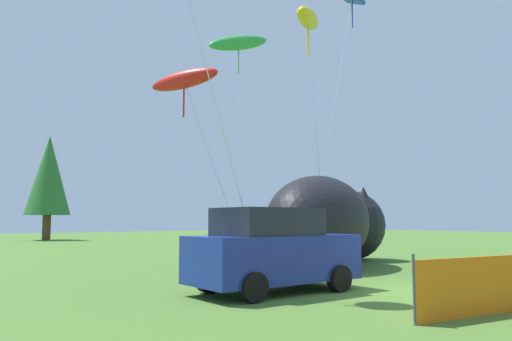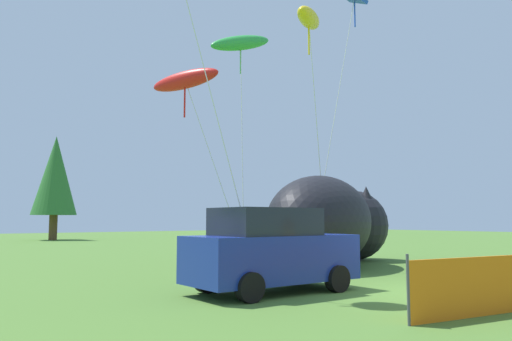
% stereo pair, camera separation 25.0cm
% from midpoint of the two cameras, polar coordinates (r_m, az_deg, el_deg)
% --- Properties ---
extents(ground_plane, '(120.00, 120.00, 0.00)m').
position_cam_midpoint_polar(ground_plane, '(12.90, 19.01, -13.08)').
color(ground_plane, '#4C752D').
extents(parked_car, '(4.26, 2.14, 2.02)m').
position_cam_midpoint_polar(parked_car, '(12.16, 2.29, -9.14)').
color(parked_car, navy).
rests_on(parked_car, ground).
extents(inflatable_cat, '(8.59, 5.90, 3.32)m').
position_cam_midpoint_polar(inflatable_cat, '(19.18, 8.89, -6.18)').
color(inflatable_cat, black).
rests_on(inflatable_cat, ground).
extents(kite_blue_box, '(2.97, 1.08, 11.62)m').
position_cam_midpoint_polar(kite_blue_box, '(23.32, 11.40, 18.12)').
color(kite_blue_box, silver).
rests_on(kite_blue_box, ground).
extents(kite_red_lizard, '(2.33, 3.23, 6.94)m').
position_cam_midpoint_polar(kite_red_lizard, '(17.54, -7.70, 10.15)').
color(kite_red_lizard, silver).
rests_on(kite_red_lizard, ground).
extents(kite_yellow_hero, '(2.93, 2.07, 9.29)m').
position_cam_midpoint_polar(kite_yellow_hero, '(18.24, 6.45, 16.82)').
color(kite_yellow_hero, silver).
rests_on(kite_yellow_hero, ground).
extents(kite_green_fish, '(3.04, 1.76, 9.77)m').
position_cam_midpoint_polar(kite_green_fish, '(21.19, -1.42, 14.31)').
color(kite_green_fish, silver).
rests_on(kite_green_fish, ground).
extents(horizon_tree_east, '(3.71, 3.71, 8.86)m').
position_cam_midpoint_polar(horizon_tree_east, '(45.82, -21.83, -0.56)').
color(horizon_tree_east, brown).
rests_on(horizon_tree_east, ground).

